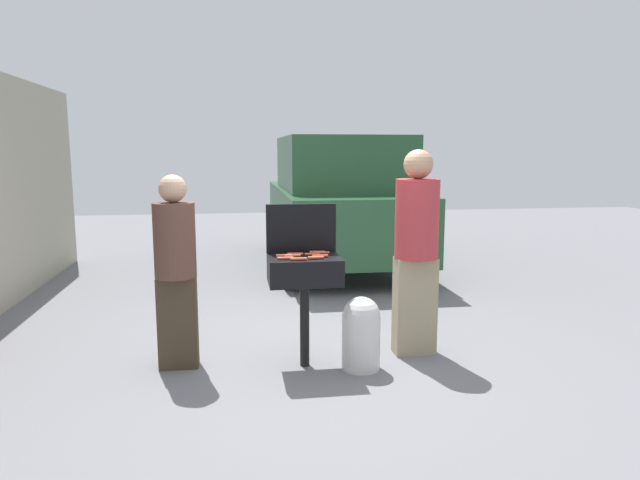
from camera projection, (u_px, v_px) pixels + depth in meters
name	position (u px, v px, depth m)	size (l,w,h in m)	color
ground_plane	(310.00, 357.00, 5.07)	(24.00, 24.00, 0.00)	slate
bbq_grill	(304.00, 274.00, 4.74)	(0.60, 0.44, 0.94)	black
grill_lid_open	(301.00, 228.00, 4.90)	(0.60, 0.05, 0.42)	black
hot_dog_0	(293.00, 256.00, 4.69)	(0.03, 0.03, 0.13)	#AD4228
hot_dog_1	(316.00, 258.00, 4.62)	(0.03, 0.03, 0.13)	#C6593D
hot_dog_2	(284.00, 256.00, 4.71)	(0.03, 0.03, 0.13)	#C6593D
hot_dog_3	(317.00, 252.00, 4.87)	(0.03, 0.03, 0.13)	#B74C33
hot_dog_4	(320.00, 256.00, 4.69)	(0.03, 0.03, 0.13)	#AD4228
hot_dog_5	(285.00, 258.00, 4.60)	(0.03, 0.03, 0.13)	#C6593D
hot_dog_6	(312.00, 254.00, 4.78)	(0.03, 0.03, 0.13)	#AD4228
hot_dog_7	(299.00, 259.00, 4.56)	(0.03, 0.03, 0.13)	#C6593D
hot_dog_8	(295.00, 254.00, 4.78)	(0.03, 0.03, 0.13)	#B74C33
hot_dog_9	(322.00, 253.00, 4.84)	(0.03, 0.03, 0.13)	#B74C33
propane_tank	(361.00, 332.00, 4.75)	(0.32, 0.32, 0.62)	silver
person_left	(176.00, 265.00, 4.70)	(0.34, 0.34, 1.62)	#3F3323
person_right	(416.00, 245.00, 5.02)	(0.38, 0.38, 1.82)	gray
parked_minivan	(339.00, 201.00, 9.02)	(2.03, 4.41, 2.02)	#234C2D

